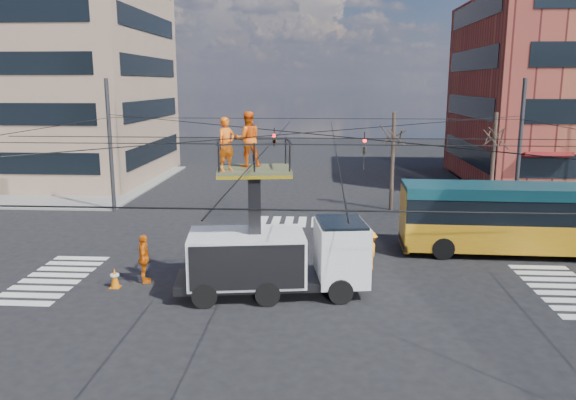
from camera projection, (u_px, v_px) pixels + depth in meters
The scene contains 11 objects.
ground at pixel (302, 284), 21.98m from camera, with size 120.00×120.00×0.00m, color black.
sidewalk_nw at pixel (44, 183), 43.79m from camera, with size 18.00×18.00×0.12m, color slate.
crosswalks at pixel (302, 284), 21.98m from camera, with size 22.40×22.40×0.02m, color silver, non-canonical shape.
overhead_network at pixel (301, 174), 21.50m from camera, with size 24.24×24.24×8.00m.
tree_a at pixel (394, 135), 33.91m from camera, with size 2.00×2.00×6.00m.
tree_b at pixel (495, 136), 33.54m from camera, with size 2.00×2.00×6.00m.
utility_truck at pixel (276, 238), 20.57m from camera, with size 7.26×3.43×6.74m.
city_bus at pixel (528, 217), 25.51m from camera, with size 11.42×2.92×3.20m.
traffic_cone at pixel (115, 278), 21.52m from camera, with size 0.36×0.36×0.78m, color #CF6308.
worker_ground at pixel (144, 259), 21.92m from camera, with size 1.14×0.47×1.95m, color orange.
flagger at pixel (370, 250), 23.64m from camera, with size 1.05×0.61×1.63m, color orange.
Camera 1 is at (0.78, -20.84, 7.71)m, focal length 35.00 mm.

